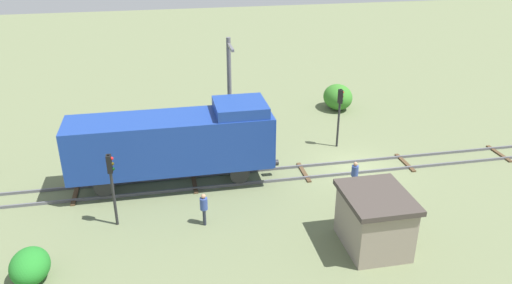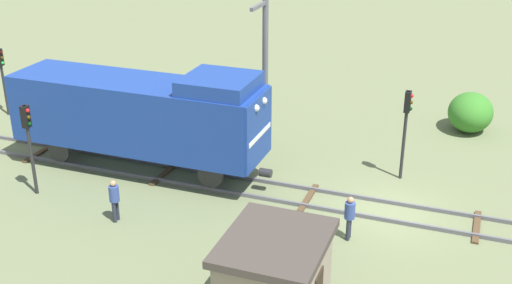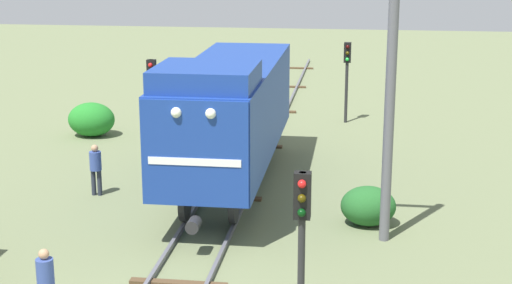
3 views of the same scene
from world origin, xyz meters
name	(u,v)px [view 1 (image 1 of 3)]	position (x,y,z in m)	size (l,w,h in m)	color
ground_plane	(355,168)	(0.00, 0.00, 0.00)	(117.35, 117.35, 0.00)	#66704C
railway_track	(355,167)	(0.00, 0.00, 0.07)	(2.40, 78.23, 0.16)	#595960
locomotive	(175,141)	(0.00, 10.71, 2.77)	(2.90, 11.60, 4.60)	navy
traffic_signal_near	(340,107)	(3.20, 0.04, 2.75)	(0.32, 0.34, 3.95)	#262628
traffic_signal_mid	(111,177)	(-3.40, 13.87, 2.68)	(0.32, 0.34, 3.83)	#262628
worker_near_track	(355,173)	(-2.40, 1.07, 1.00)	(0.38, 0.38, 1.70)	#262B38
worker_by_signal	(204,207)	(-4.20, 9.62, 1.00)	(0.38, 0.38, 1.70)	#262B38
catenary_mast	(230,90)	(4.93, 6.91, 3.83)	(1.94, 0.28, 7.18)	#595960
relay_hut	(374,220)	(-7.50, 2.16, 1.39)	(3.50, 2.90, 2.74)	gray
bush_near	(338,97)	(9.89, -2.36, 0.98)	(2.70, 2.21, 1.96)	#347726
bush_mid	(215,140)	(4.55, 8.02, 0.58)	(1.61, 1.31, 1.17)	#225D26
bush_far	(30,266)	(-6.98, 17.17, 0.72)	(1.98, 1.62, 1.44)	#227826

